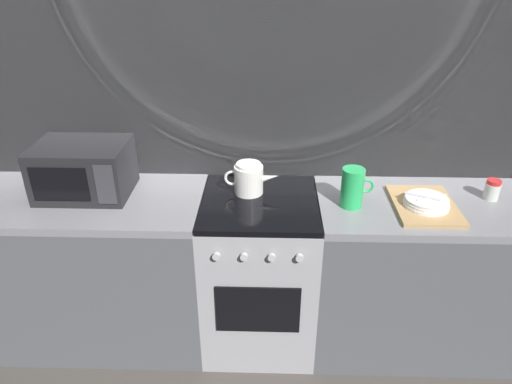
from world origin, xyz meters
TOP-DOWN VIEW (x-y plane):
  - ground_plane at (0.00, 0.00)m, footprint 8.00×8.00m
  - back_wall at (0.00, 0.32)m, footprint 3.60×0.05m
  - counter_left at (-0.90, 0.00)m, footprint 1.20×0.60m
  - stove_unit at (-0.00, -0.00)m, footprint 0.60×0.63m
  - counter_right at (0.90, 0.00)m, footprint 1.20×0.60m
  - microwave at (-0.90, 0.06)m, footprint 0.46×0.35m
  - kettle at (-0.06, 0.09)m, footprint 0.28×0.15m
  - pitcher at (0.45, -0.03)m, footprint 0.16×0.11m
  - dish_pile at (0.82, -0.05)m, footprint 0.30×0.40m
  - spice_jar at (1.18, 0.06)m, footprint 0.08×0.08m

SIDE VIEW (x-z plane):
  - ground_plane at x=0.00m, z-range 0.00..0.00m
  - stove_unit at x=0.00m, z-range 0.00..0.90m
  - counter_left at x=-0.90m, z-range 0.00..0.90m
  - counter_right at x=0.90m, z-range 0.00..0.90m
  - dish_pile at x=0.82m, z-range 0.89..0.96m
  - spice_jar at x=1.18m, z-range 0.90..1.00m
  - kettle at x=-0.06m, z-range 0.90..1.06m
  - pitcher at x=0.45m, z-range 0.90..1.10m
  - microwave at x=-0.90m, z-range 0.90..1.17m
  - back_wall at x=0.00m, z-range 0.00..2.40m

